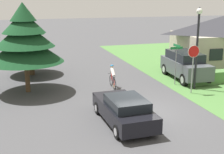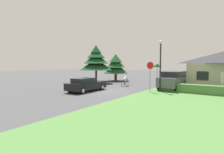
{
  "view_description": "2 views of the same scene",
  "coord_description": "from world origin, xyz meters",
  "px_view_note": "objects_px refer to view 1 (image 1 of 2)",
  "views": [
    {
      "loc": [
        -6.05,
        -14.07,
        5.87
      ],
      "look_at": [
        -1.13,
        2.21,
        1.43
      ],
      "focal_mm": 50.0,
      "sensor_mm": 36.0,
      "label": 1
    },
    {
      "loc": [
        10.77,
        -14.03,
        2.71
      ],
      "look_at": [
        -1.07,
        2.93,
        1.25
      ],
      "focal_mm": 28.0,
      "sensor_mm": 36.0,
      "label": 2
    }
  ],
  "objects_px": {
    "cyclist": "(113,77)",
    "street_lamp": "(198,36)",
    "parked_suv_right": "(185,65)",
    "cottage_house": "(222,40)",
    "street_name_sign": "(176,57)",
    "stop_sign": "(193,60)",
    "conifer_tall_far": "(30,41)",
    "conifer_tall_near": "(25,39)",
    "sedan_left_lane": "(124,110)"
  },
  "relations": [
    {
      "from": "stop_sign",
      "to": "conifer_tall_far",
      "type": "height_order",
      "value": "conifer_tall_far"
    },
    {
      "from": "cottage_house",
      "to": "stop_sign",
      "type": "distance_m",
      "value": 8.82
    },
    {
      "from": "sedan_left_lane",
      "to": "street_lamp",
      "type": "distance_m",
      "value": 7.96
    },
    {
      "from": "sedan_left_lane",
      "to": "cyclist",
      "type": "distance_m",
      "value": 5.93
    },
    {
      "from": "cottage_house",
      "to": "parked_suv_right",
      "type": "distance_m",
      "value": 5.91
    },
    {
      "from": "parked_suv_right",
      "to": "stop_sign",
      "type": "height_order",
      "value": "stop_sign"
    },
    {
      "from": "parked_suv_right",
      "to": "street_lamp",
      "type": "relative_size",
      "value": 0.92
    },
    {
      "from": "conifer_tall_far",
      "to": "cyclist",
      "type": "bearing_deg",
      "value": -46.58
    },
    {
      "from": "street_lamp",
      "to": "street_name_sign",
      "type": "relative_size",
      "value": 1.89
    },
    {
      "from": "street_lamp",
      "to": "street_name_sign",
      "type": "distance_m",
      "value": 2.08
    },
    {
      "from": "cyclist",
      "to": "street_name_sign",
      "type": "xyz_separation_m",
      "value": [
        4.28,
        -0.48,
        1.18
      ]
    },
    {
      "from": "parked_suv_right",
      "to": "cottage_house",
      "type": "bearing_deg",
      "value": -57.38
    },
    {
      "from": "sedan_left_lane",
      "to": "conifer_tall_far",
      "type": "bearing_deg",
      "value": 16.87
    },
    {
      "from": "cyclist",
      "to": "street_lamp",
      "type": "xyz_separation_m",
      "value": [
        5.04,
        -1.7,
        2.68
      ]
    },
    {
      "from": "street_name_sign",
      "to": "cyclist",
      "type": "bearing_deg",
      "value": 173.58
    },
    {
      "from": "street_name_sign",
      "to": "conifer_tall_near",
      "type": "xyz_separation_m",
      "value": [
        -9.65,
        1.21,
        1.41
      ]
    },
    {
      "from": "cyclist",
      "to": "parked_suv_right",
      "type": "xyz_separation_m",
      "value": [
        5.69,
        0.7,
        0.3
      ]
    },
    {
      "from": "parked_suv_right",
      "to": "sedan_left_lane",
      "type": "bearing_deg",
      "value": 136.72
    },
    {
      "from": "cottage_house",
      "to": "conifer_tall_far",
      "type": "relative_size",
      "value": 1.87
    },
    {
      "from": "street_name_sign",
      "to": "conifer_tall_near",
      "type": "relative_size",
      "value": 0.5
    },
    {
      "from": "stop_sign",
      "to": "conifer_tall_far",
      "type": "xyz_separation_m",
      "value": [
        -9.25,
        7.74,
        0.49
      ]
    },
    {
      "from": "stop_sign",
      "to": "street_name_sign",
      "type": "distance_m",
      "value": 2.06
    },
    {
      "from": "cyclist",
      "to": "conifer_tall_near",
      "type": "xyz_separation_m",
      "value": [
        -5.37,
        0.73,
        2.59
      ]
    },
    {
      "from": "street_lamp",
      "to": "conifer_tall_far",
      "type": "xyz_separation_m",
      "value": [
        -9.97,
        6.91,
        -0.78
      ]
    },
    {
      "from": "cyclist",
      "to": "stop_sign",
      "type": "distance_m",
      "value": 5.2
    },
    {
      "from": "cyclist",
      "to": "conifer_tall_far",
      "type": "bearing_deg",
      "value": 47.23
    },
    {
      "from": "cyclist",
      "to": "street_lamp",
      "type": "bearing_deg",
      "value": -104.82
    },
    {
      "from": "cyclist",
      "to": "street_lamp",
      "type": "height_order",
      "value": "street_lamp"
    },
    {
      "from": "cyclist",
      "to": "stop_sign",
      "type": "xyz_separation_m",
      "value": [
        4.32,
        -2.53,
        1.41
      ]
    },
    {
      "from": "street_lamp",
      "to": "street_name_sign",
      "type": "bearing_deg",
      "value": 122.06
    },
    {
      "from": "street_name_sign",
      "to": "conifer_tall_near",
      "type": "distance_m",
      "value": 9.83
    },
    {
      "from": "cottage_house",
      "to": "street_name_sign",
      "type": "relative_size",
      "value": 3.02
    },
    {
      "from": "street_name_sign",
      "to": "conifer_tall_far",
      "type": "bearing_deg",
      "value": 148.29
    },
    {
      "from": "stop_sign",
      "to": "street_lamp",
      "type": "bearing_deg",
      "value": -128.39
    },
    {
      "from": "sedan_left_lane",
      "to": "conifer_tall_near",
      "type": "height_order",
      "value": "conifer_tall_near"
    },
    {
      "from": "sedan_left_lane",
      "to": "street_lamp",
      "type": "bearing_deg",
      "value": -58.54
    },
    {
      "from": "street_name_sign",
      "to": "conifer_tall_far",
      "type": "height_order",
      "value": "conifer_tall_far"
    },
    {
      "from": "cyclist",
      "to": "conifer_tall_far",
      "type": "distance_m",
      "value": 7.41
    },
    {
      "from": "parked_suv_right",
      "to": "stop_sign",
      "type": "distance_m",
      "value": 3.68
    },
    {
      "from": "stop_sign",
      "to": "street_lamp",
      "type": "height_order",
      "value": "street_lamp"
    },
    {
      "from": "parked_suv_right",
      "to": "street_lamp",
      "type": "distance_m",
      "value": 3.44
    },
    {
      "from": "sedan_left_lane",
      "to": "conifer_tall_far",
      "type": "xyz_separation_m",
      "value": [
        -3.71,
        11.01,
        1.95
      ]
    },
    {
      "from": "cyclist",
      "to": "stop_sign",
      "type": "height_order",
      "value": "stop_sign"
    },
    {
      "from": "parked_suv_right",
      "to": "cyclist",
      "type": "bearing_deg",
      "value": 100.44
    },
    {
      "from": "street_lamp",
      "to": "street_name_sign",
      "type": "xyz_separation_m",
      "value": [
        -0.76,
        1.22,
        -1.5
      ]
    },
    {
      "from": "parked_suv_right",
      "to": "street_name_sign",
      "type": "xyz_separation_m",
      "value": [
        -1.41,
        -1.18,
        0.88
      ]
    },
    {
      "from": "cottage_house",
      "to": "cyclist",
      "type": "relative_size",
      "value": 4.67
    },
    {
      "from": "conifer_tall_near",
      "to": "sedan_left_lane",
      "type": "bearing_deg",
      "value": -57.52
    },
    {
      "from": "street_name_sign",
      "to": "conifer_tall_far",
      "type": "xyz_separation_m",
      "value": [
        -9.21,
        5.69,
        0.72
      ]
    },
    {
      "from": "cyclist",
      "to": "parked_suv_right",
      "type": "distance_m",
      "value": 5.74
    }
  ]
}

